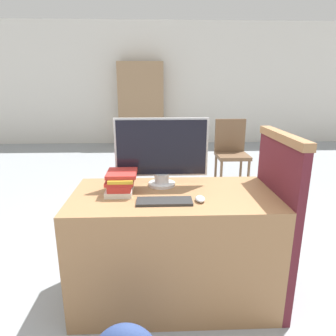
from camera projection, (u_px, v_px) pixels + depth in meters
ground_plane at (176, 331)px, 1.80m from camera, size 20.00×20.00×0.00m
wall_back at (160, 84)px, 7.09m from camera, size 12.00×0.06×2.80m
desk at (173, 246)px, 2.02m from camera, size 1.30×0.67×0.76m
carrel_divider at (275, 218)px, 1.98m from camera, size 0.07×0.65×1.15m
monitor at (162, 152)px, 2.01m from camera, size 0.62×0.18×0.47m
keyboard at (164, 201)px, 1.77m from camera, size 0.33×0.13×0.02m
mouse at (200, 199)px, 1.79m from camera, size 0.06×0.09×0.03m
book_stack at (121, 182)px, 1.92m from camera, size 0.19×0.24×0.14m
far_chair at (231, 149)px, 4.30m from camera, size 0.44×0.44×0.94m
bookshelf_far at (141, 105)px, 6.96m from camera, size 1.04×0.32×1.90m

